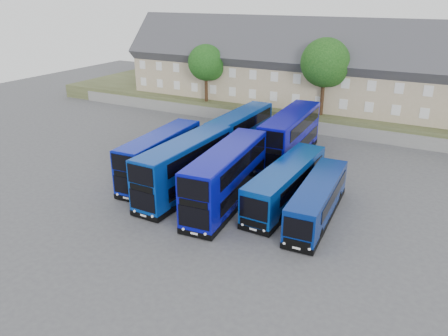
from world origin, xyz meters
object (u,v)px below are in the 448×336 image
Objects in this scene: tree_west at (207,64)px; tree_mid at (326,65)px; dd_front_left at (160,158)px; coach_east_a at (286,184)px; dd_front_mid at (185,168)px.

tree_mid reaches higher than tree_west.
tree_mid reaches higher than dd_front_left.
tree_west reaches higher than coach_east_a.
dd_front_left is 1.42× the size of tree_west.
tree_west is at bearing 106.05° from dd_front_left.
dd_front_left is 23.19m from tree_west.
tree_west is 16.04m from tree_mid.
coach_east_a is 22.22m from tree_mid.
coach_east_a is 1.56× the size of tree_west.
tree_mid is at bearing 1.79° from tree_west.
dd_front_left is at bearing -70.59° from tree_west.
tree_mid is at bearing 79.11° from dd_front_mid.
tree_mid reaches higher than dd_front_mid.
dd_front_mid is 1.26× the size of tree_mid.
dd_front_left is 1.19× the size of tree_mid.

